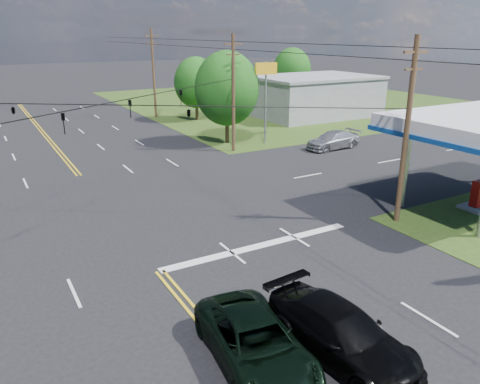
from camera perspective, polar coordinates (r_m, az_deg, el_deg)
ground at (r=27.38m, az=-15.64°, el=-2.33°), size 280.00×280.00×0.00m
grass_ne at (r=70.72m, az=5.92°, el=11.03°), size 46.00×48.00×0.03m
stop_bar at (r=22.28m, az=2.42°, el=-6.60°), size 10.00×0.50×0.02m
retail_ne at (r=57.95m, az=8.88°, el=11.37°), size 14.00×10.00×4.40m
pole_se at (r=25.09m, az=19.66°, el=7.08°), size 1.60×0.28×9.50m
pole_ne at (r=39.10m, az=-0.82°, el=12.05°), size 1.60×0.28×9.50m
pole_right_far at (r=56.38m, az=-10.50°, el=14.12°), size 1.60×0.28×10.00m
span_wire_signals at (r=25.89m, az=-16.82°, el=10.14°), size 26.00×18.00×1.13m
power_lines at (r=23.72m, az=-16.24°, el=15.80°), size 26.04×100.00×0.64m
tree_right_a at (r=42.20m, az=-1.62°, el=12.48°), size 5.70×5.70×8.18m
tree_right_b at (r=54.08m, az=-5.38°, el=13.13°), size 4.94×4.94×7.09m
tree_far_r at (r=68.05m, az=6.35°, el=14.55°), size 5.32×5.32×7.63m
pickup_dkgreen at (r=14.79m, az=1.89°, el=-17.88°), size 3.09×5.58×1.48m
suv_black at (r=15.39m, az=12.18°, el=-16.44°), size 2.78×5.71×1.60m
sedan_far at (r=41.45m, az=11.26°, el=6.23°), size 5.24×2.37×1.49m
polesign_ne at (r=41.82m, az=3.16°, el=13.28°), size 2.00×0.56×7.22m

